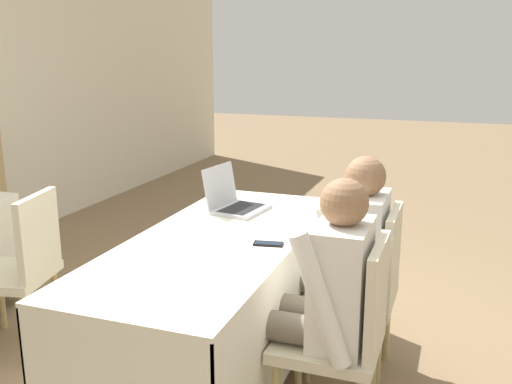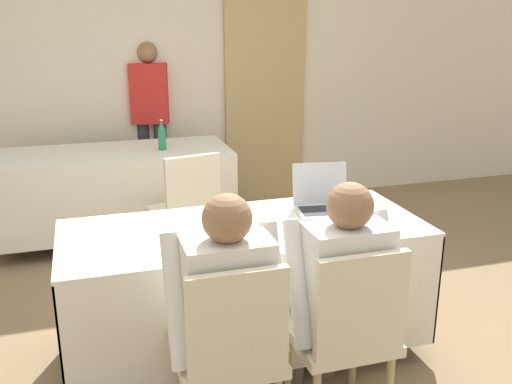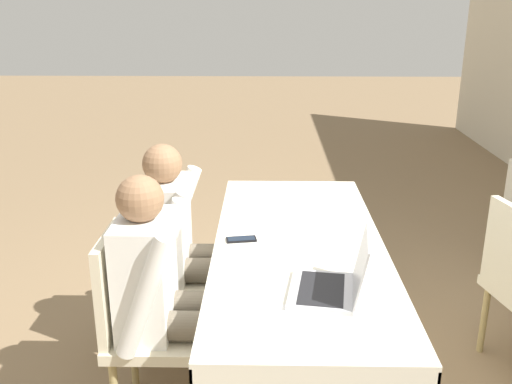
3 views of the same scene
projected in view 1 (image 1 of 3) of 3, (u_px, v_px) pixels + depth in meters
ground_plane at (220, 373)px, 3.02m from camera, size 24.00×24.00×0.00m
conference_table_near at (218, 271)px, 2.88m from camera, size 1.90×0.79×0.75m
laptop at (235, 202)px, 3.31m from camera, size 0.36×0.34×0.25m
cell_phone at (268, 244)px, 2.72m from camera, size 0.09×0.15×0.01m
paper_beside_laptop at (269, 205)px, 3.44m from camera, size 0.32×0.36×0.00m
paper_centre_table at (97, 291)px, 2.20m from camera, size 0.22×0.31×0.00m
chair_near_left at (346, 331)px, 2.42m from camera, size 0.44×0.44×0.90m
chair_near_right at (366, 285)px, 2.90m from camera, size 0.44×0.44×0.90m
chair_far_spare at (20, 264)px, 3.18m from camera, size 0.52×0.52×0.90m
person_checkered_shirt at (323, 293)px, 2.42m from camera, size 0.50×0.52×1.16m
person_white_shirt at (347, 253)px, 2.90m from camera, size 0.50×0.52×1.16m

